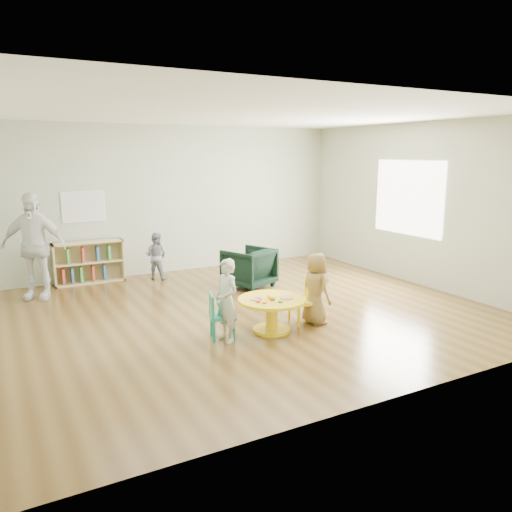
{
  "coord_description": "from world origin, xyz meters",
  "views": [
    {
      "loc": [
        -3.1,
        -6.2,
        2.26
      ],
      "look_at": [
        0.09,
        -0.3,
        0.89
      ],
      "focal_mm": 35.0,
      "sensor_mm": 36.0,
      "label": 1
    }
  ],
  "objects_px": {
    "kid_chair_left": "(219,315)",
    "child_left": "(227,301)",
    "armchair": "(249,268)",
    "activity_table": "(272,309)",
    "child_right": "(316,289)",
    "bookshelf": "(88,262)",
    "adult_caretaker": "(33,246)",
    "kid_chair_right": "(305,300)",
    "toddler": "(156,256)"
  },
  "relations": [
    {
      "from": "child_right",
      "to": "activity_table",
      "type": "bearing_deg",
      "value": 82.93
    },
    {
      "from": "kid_chair_left",
      "to": "kid_chair_right",
      "type": "xyz_separation_m",
      "value": [
        1.28,
        -0.01,
        0.02
      ]
    },
    {
      "from": "armchair",
      "to": "child_right",
      "type": "bearing_deg",
      "value": 65.05
    },
    {
      "from": "armchair",
      "to": "child_right",
      "type": "relative_size",
      "value": 0.77
    },
    {
      "from": "child_right",
      "to": "armchair",
      "type": "bearing_deg",
      "value": -7.82
    },
    {
      "from": "activity_table",
      "to": "kid_chair_right",
      "type": "xyz_separation_m",
      "value": [
        0.57,
        0.08,
        0.02
      ]
    },
    {
      "from": "toddler",
      "to": "adult_caretaker",
      "type": "distance_m",
      "value": 2.11
    },
    {
      "from": "activity_table",
      "to": "child_left",
      "type": "distance_m",
      "value": 0.69
    },
    {
      "from": "kid_chair_right",
      "to": "armchair",
      "type": "distance_m",
      "value": 2.04
    },
    {
      "from": "child_right",
      "to": "toddler",
      "type": "xyz_separation_m",
      "value": [
        -1.15,
        3.4,
        -0.05
      ]
    },
    {
      "from": "kid_chair_right",
      "to": "child_left",
      "type": "bearing_deg",
      "value": 98.16
    },
    {
      "from": "kid_chair_right",
      "to": "toddler",
      "type": "distance_m",
      "value": 3.47
    },
    {
      "from": "child_left",
      "to": "toddler",
      "type": "distance_m",
      "value": 3.42
    },
    {
      "from": "bookshelf",
      "to": "toddler",
      "type": "relative_size",
      "value": 1.38
    },
    {
      "from": "activity_table",
      "to": "child_right",
      "type": "xyz_separation_m",
      "value": [
        0.67,
        -0.02,
        0.18
      ]
    },
    {
      "from": "child_right",
      "to": "adult_caretaker",
      "type": "height_order",
      "value": "adult_caretaker"
    },
    {
      "from": "armchair",
      "to": "bookshelf",
      "type": "bearing_deg",
      "value": -56.7
    },
    {
      "from": "activity_table",
      "to": "bookshelf",
      "type": "height_order",
      "value": "bookshelf"
    },
    {
      "from": "bookshelf",
      "to": "child_right",
      "type": "height_order",
      "value": "child_right"
    },
    {
      "from": "child_right",
      "to": "adult_caretaker",
      "type": "bearing_deg",
      "value": 40.43
    },
    {
      "from": "kid_chair_right",
      "to": "toddler",
      "type": "relative_size",
      "value": 0.7
    },
    {
      "from": "child_left",
      "to": "kid_chair_right",
      "type": "bearing_deg",
      "value": 85.23
    },
    {
      "from": "bookshelf",
      "to": "child_left",
      "type": "distance_m",
      "value": 3.89
    },
    {
      "from": "toddler",
      "to": "bookshelf",
      "type": "bearing_deg",
      "value": 25.84
    },
    {
      "from": "activity_table",
      "to": "child_left",
      "type": "height_order",
      "value": "child_left"
    },
    {
      "from": "toddler",
      "to": "child_right",
      "type": "bearing_deg",
      "value": 151.56
    },
    {
      "from": "armchair",
      "to": "activity_table",
      "type": "bearing_deg",
      "value": 47.56
    },
    {
      "from": "bookshelf",
      "to": "adult_caretaker",
      "type": "height_order",
      "value": "adult_caretaker"
    },
    {
      "from": "child_right",
      "to": "toddler",
      "type": "relative_size",
      "value": 1.12
    },
    {
      "from": "activity_table",
      "to": "armchair",
      "type": "bearing_deg",
      "value": 69.95
    },
    {
      "from": "adult_caretaker",
      "to": "child_right",
      "type": "bearing_deg",
      "value": -19.77
    },
    {
      "from": "kid_chair_left",
      "to": "toddler",
      "type": "bearing_deg",
      "value": -167.77
    },
    {
      "from": "activity_table",
      "to": "kid_chair_left",
      "type": "xyz_separation_m",
      "value": [
        -0.7,
        0.09,
        0.0
      ]
    },
    {
      "from": "bookshelf",
      "to": "child_left",
      "type": "relative_size",
      "value": 1.17
    },
    {
      "from": "kid_chair_right",
      "to": "toddler",
      "type": "xyz_separation_m",
      "value": [
        -1.05,
        3.31,
        0.11
      ]
    },
    {
      "from": "armchair",
      "to": "child_right",
      "type": "distance_m",
      "value": 2.13
    },
    {
      "from": "child_right",
      "to": "child_left",
      "type": "bearing_deg",
      "value": 85.29
    },
    {
      "from": "armchair",
      "to": "child_left",
      "type": "bearing_deg",
      "value": 33.98
    },
    {
      "from": "bookshelf",
      "to": "armchair",
      "type": "distance_m",
      "value": 2.89
    },
    {
      "from": "kid_chair_right",
      "to": "bookshelf",
      "type": "distance_m",
      "value": 4.27
    },
    {
      "from": "child_left",
      "to": "bookshelf",
      "type": "bearing_deg",
      "value": -175.47
    },
    {
      "from": "activity_table",
      "to": "armchair",
      "type": "height_order",
      "value": "armchair"
    },
    {
      "from": "kid_chair_right",
      "to": "armchair",
      "type": "bearing_deg",
      "value": -2.44
    },
    {
      "from": "armchair",
      "to": "adult_caretaker",
      "type": "relative_size",
      "value": 0.44
    },
    {
      "from": "adult_caretaker",
      "to": "activity_table",
      "type": "bearing_deg",
      "value": -26.29
    },
    {
      "from": "armchair",
      "to": "toddler",
      "type": "xyz_separation_m",
      "value": [
        -1.24,
        1.28,
        0.09
      ]
    },
    {
      "from": "child_left",
      "to": "adult_caretaker",
      "type": "xyz_separation_m",
      "value": [
        -1.88,
        3.14,
        0.33
      ]
    },
    {
      "from": "bookshelf",
      "to": "kid_chair_right",
      "type": "bearing_deg",
      "value": -59.02
    },
    {
      "from": "child_left",
      "to": "toddler",
      "type": "bearing_deg",
      "value": 167.11
    },
    {
      "from": "kid_chair_left",
      "to": "child_left",
      "type": "relative_size",
      "value": 0.56
    }
  ]
}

